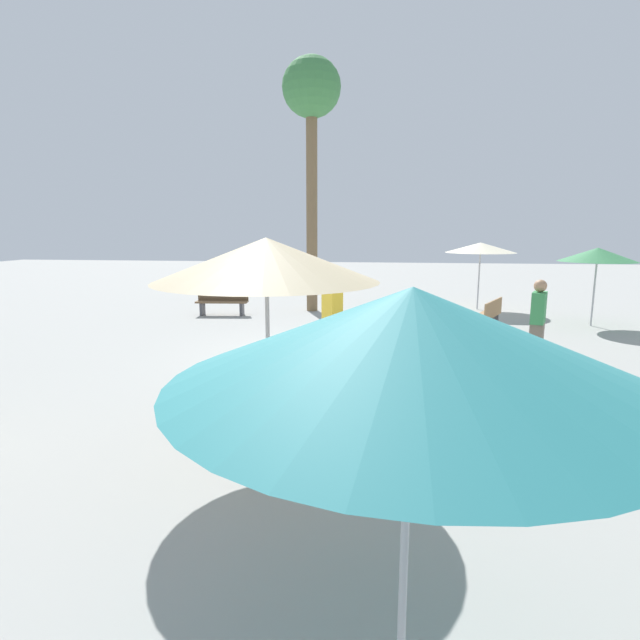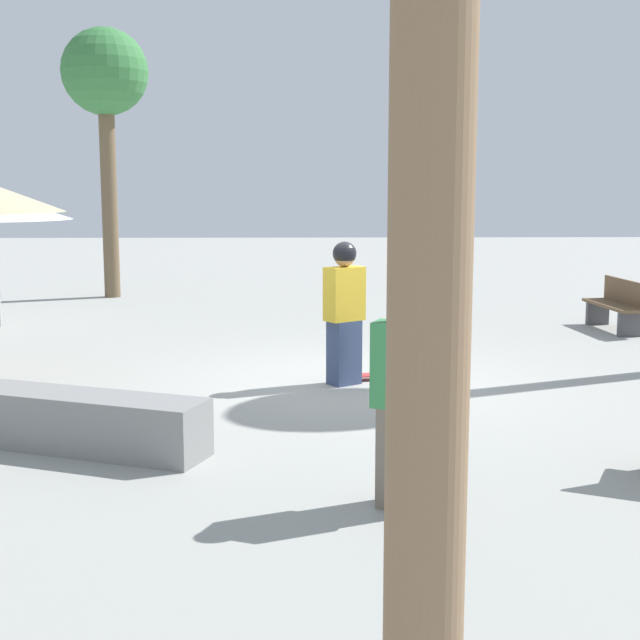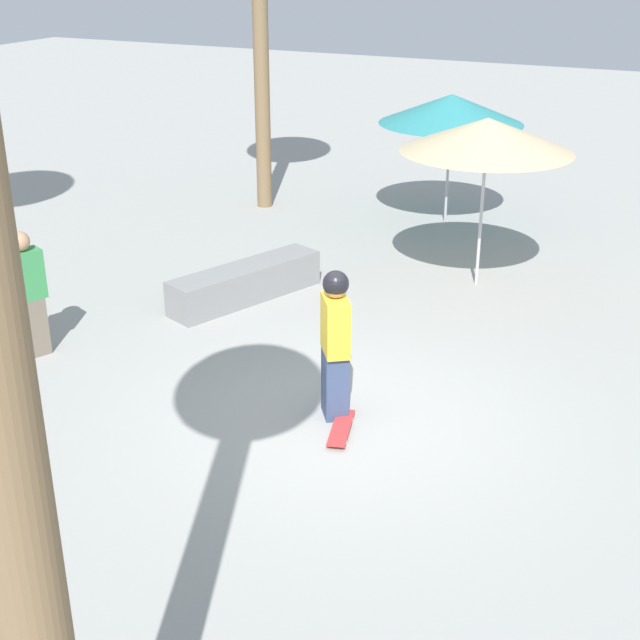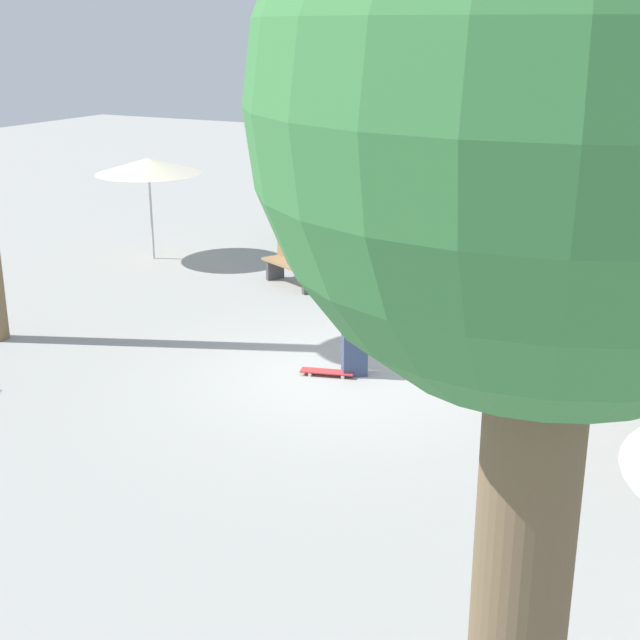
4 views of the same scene
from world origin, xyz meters
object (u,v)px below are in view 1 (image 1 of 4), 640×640
skateboard (323,350)px  shade_umbrella_tan (266,260)px  concrete_ledge (486,388)px  bystander_watching (538,321)px  bench_far (222,301)px  skater_main (332,313)px  shade_umbrella_teal (412,336)px  shade_umbrella_cream (481,248)px  palm_tree_right (312,102)px  shade_umbrella_green (598,255)px  bench_near (487,316)px

skateboard → shade_umbrella_tan: 5.53m
skateboard → shade_umbrella_tan: size_ratio=0.32×
concrete_ledge → bystander_watching: bystander_watching is taller
bench_far → skater_main: bearing=124.5°
shade_umbrella_teal → shade_umbrella_cream: bearing=168.0°
shade_umbrella_cream → palm_tree_right: 7.14m
skateboard → palm_tree_right: (-5.61, -1.02, 6.45)m
palm_tree_right → shade_umbrella_green: bearing=78.5°
shade_umbrella_tan → shade_umbrella_teal: bearing=26.6°
shade_umbrella_cream → bench_near: bearing=-6.7°
skater_main → shade_umbrella_cream: bearing=-66.7°
shade_umbrella_cream → shade_umbrella_teal: 14.85m
concrete_ledge → shade_umbrella_tan: shade_umbrella_tan is taller
concrete_ledge → shade_umbrella_cream: shade_umbrella_cream is taller
shade_umbrella_tan → palm_tree_right: bearing=-174.9°
concrete_ledge → skater_main: bearing=-134.4°
skater_main → skateboard: size_ratio=2.12×
skateboard → palm_tree_right: size_ratio=0.10×
concrete_ledge → palm_tree_right: size_ratio=0.32×
skateboard → concrete_ledge: concrete_ledge is taller
concrete_ledge → shade_umbrella_tan: size_ratio=0.99×
concrete_ledge → shade_umbrella_tan: (2.10, -2.94, 2.07)m
skateboard → bystander_watching: bearing=-106.6°
bench_near → shade_umbrella_tan: 8.98m
shade_umbrella_teal → bystander_watching: 8.51m
skater_main → bystander_watching: bearing=-121.9°
shade_umbrella_cream → shade_umbrella_teal: size_ratio=0.87×
concrete_ledge → shade_umbrella_cream: 9.81m
bench_far → shade_umbrella_tan: bearing=106.0°
skater_main → concrete_ledge: 3.77m
shade_umbrella_green → palm_tree_right: bearing=-101.5°
concrete_ledge → skateboard: bearing=-135.5°
skateboard → bystander_watching: size_ratio=0.49×
skateboard → bench_far: bench_far is taller
palm_tree_right → shade_umbrella_teal: bearing=10.1°
bystander_watching → shade_umbrella_tan: bearing=160.0°
skateboard → shade_umbrella_green: (-3.96, 7.10, 1.92)m
bench_far → shade_umbrella_green: size_ratio=0.75×
bystander_watching → shade_umbrella_cream: bearing=21.9°
skater_main → concrete_ledge: size_ratio=0.69×
shade_umbrella_cream → bystander_watching: (6.68, -0.05, -1.22)m
skateboard → palm_tree_right: bearing=-5.0°
shade_umbrella_cream → shade_umbrella_teal: shade_umbrella_teal is taller
bench_far → shade_umbrella_cream: size_ratio=0.71×
shade_umbrella_green → palm_tree_right: size_ratio=0.28×
shade_umbrella_teal → skater_main: bearing=-171.3°
skateboard → shade_umbrella_teal: shade_umbrella_teal is taller
bench_near → bystander_watching: (2.84, 0.40, 0.41)m
bench_far → shade_umbrella_tan: 10.32m
skater_main → shade_umbrella_cream: 8.19m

